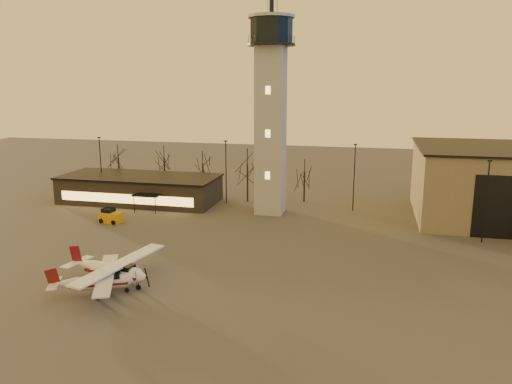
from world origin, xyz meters
The scene contains 8 objects.
ground centered at (0.00, 0.00, 0.00)m, with size 220.00×220.00×0.00m, color #3D3A38.
control_tower centered at (0.00, 30.00, 16.33)m, with size 6.80×6.80×32.60m.
terminal centered at (-21.99, 31.98, 2.16)m, with size 25.40×12.20×4.30m.
light_poles centered at (0.50, 31.00, 5.41)m, with size 58.50×12.25×10.14m.
tree_row centered at (-13.70, 39.16, 5.94)m, with size 37.20×9.20×8.80m.
cessna_front centered at (-8.98, -2.34, 0.99)m, with size 8.42×10.09×2.89m.
cessna_rear centered at (-8.69, -0.23, 1.16)m, with size 9.81×12.34×3.39m.
service_cart centered at (-20.48, 19.65, 0.76)m, with size 3.37×2.44×1.99m.
Camera 1 is at (14.49, -40.77, 19.15)m, focal length 35.00 mm.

